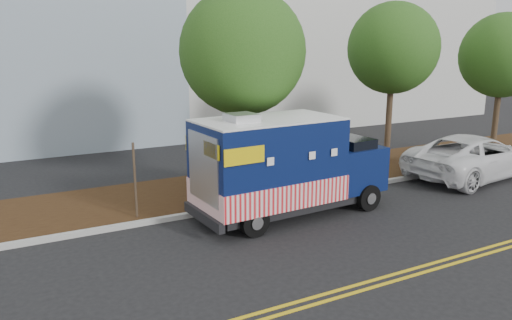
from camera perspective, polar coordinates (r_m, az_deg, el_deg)
ground at (r=15.07m, az=1.81°, el=-6.87°), size 120.00×120.00×0.00m
curb at (r=16.20m, az=-0.67°, el=-5.11°), size 120.00×0.18×0.15m
mulch_strip at (r=18.00m, az=-3.77°, el=-3.23°), size 120.00×4.00×0.15m
centerline_near at (r=11.74m, az=13.03°, el=-13.30°), size 120.00×0.10×0.01m
centerline_far at (r=11.58m, az=13.86°, el=-13.76°), size 120.00×0.10×0.01m
tree_b at (r=17.23m, az=-1.54°, el=12.24°), size 4.29×4.29×7.03m
tree_c at (r=22.10m, az=15.39°, el=12.19°), size 3.81×3.81×6.85m
tree_d at (r=25.42m, az=26.37°, el=10.64°), size 3.78×3.78×6.50m
sign_post at (r=14.97m, az=-13.65°, el=-2.55°), size 0.06×0.06×2.40m
food_truck at (r=15.07m, az=3.15°, el=-1.00°), size 6.31×2.67×3.26m
white_car at (r=21.30m, az=23.65°, el=0.40°), size 6.33×3.43×1.69m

